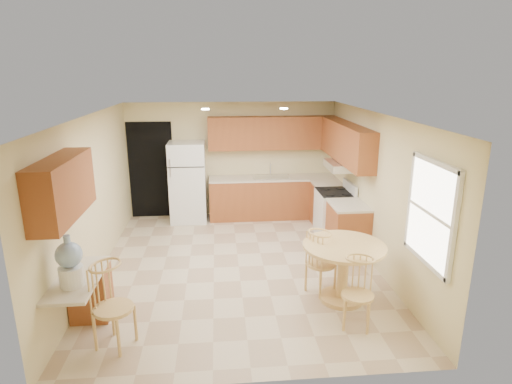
{
  "coord_description": "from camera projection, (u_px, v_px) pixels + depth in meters",
  "views": [
    {
      "loc": [
        -0.3,
        -6.49,
        3.15
      ],
      "look_at": [
        0.32,
        0.3,
        1.2
      ],
      "focal_mm": 30.0,
      "sensor_mm": 36.0,
      "label": 1
    }
  ],
  "objects": [
    {
      "name": "floor",
      "position": [
        239.0,
        267.0,
        7.11
      ],
      "size": [
        5.5,
        5.5,
        0.0
      ],
      "primitive_type": "plane",
      "color": "#CCB794",
      "rests_on": "ground"
    },
    {
      "name": "base_cab_right_b",
      "position": [
        348.0,
        230.0,
        7.54
      ],
      "size": [
        0.6,
        0.8,
        0.87
      ],
      "primitive_type": "cube",
      "color": "#A05328",
      "rests_on": "floor"
    },
    {
      "name": "counter_right_a",
      "position": [
        328.0,
        184.0,
        8.81
      ],
      "size": [
        0.63,
        0.59,
        0.04
      ],
      "primitive_type": "cube",
      "color": "beige",
      "rests_on": "base_cab_right_a"
    },
    {
      "name": "window",
      "position": [
        431.0,
        213.0,
        5.12
      ],
      "size": [
        0.06,
        1.12,
        1.3
      ],
      "color": "white",
      "rests_on": "wall_right"
    },
    {
      "name": "upper_cab_left",
      "position": [
        62.0,
        188.0,
        4.89
      ],
      "size": [
        0.33,
        1.4,
        0.7
      ],
      "primitive_type": "cube",
      "color": "#A05328",
      "rests_on": "wall_left"
    },
    {
      "name": "chair_table_b",
      "position": [
        361.0,
        290.0,
        5.23
      ],
      "size": [
        0.4,
        0.44,
        0.91
      ],
      "rotation": [
        0.0,
        0.0,
        2.8
      ],
      "color": "#E0B670",
      "rests_on": "floor"
    },
    {
      "name": "counter_right_b",
      "position": [
        349.0,
        205.0,
        7.42
      ],
      "size": [
        0.63,
        0.8,
        0.04
      ],
      "primitive_type": "cube",
      "color": "beige",
      "rests_on": "base_cab_right_b"
    },
    {
      "name": "upper_cab_back",
      "position": [
        272.0,
        133.0,
        9.15
      ],
      "size": [
        2.75,
        0.33,
        0.7
      ],
      "primitive_type": "cube",
      "color": "#A05328",
      "rests_on": "wall_back"
    },
    {
      "name": "desk_top",
      "position": [
        78.0,
        279.0,
        5.1
      ],
      "size": [
        0.5,
        1.2,
        0.04
      ],
      "primitive_type": "cube",
      "color": "beige",
      "rests_on": "desk_pedestal"
    },
    {
      "name": "stove",
      "position": [
        334.0,
        214.0,
        8.28
      ],
      "size": [
        0.65,
        0.76,
        1.09
      ],
      "color": "white",
      "rests_on": "floor"
    },
    {
      "name": "desk_pedestal",
      "position": [
        91.0,
        292.0,
        5.57
      ],
      "size": [
        0.48,
        0.42,
        0.72
      ],
      "primitive_type": "cube",
      "color": "#A05328",
      "rests_on": "floor"
    },
    {
      "name": "sink",
      "position": [
        271.0,
        177.0,
        9.28
      ],
      "size": [
        0.78,
        0.44,
        0.01
      ],
      "primitive_type": "cube",
      "color": "silver",
      "rests_on": "counter_back"
    },
    {
      "name": "wall_left",
      "position": [
        92.0,
        198.0,
        6.57
      ],
      "size": [
        0.02,
        5.5,
        2.5
      ],
      "primitive_type": "cube",
      "color": "beige",
      "rests_on": "floor"
    },
    {
      "name": "can_light_b",
      "position": [
        284.0,
        109.0,
        7.65
      ],
      "size": [
        0.14,
        0.14,
        0.02
      ],
      "primitive_type": "cylinder",
      "color": "white",
      "rests_on": "ceiling"
    },
    {
      "name": "ceiling",
      "position": [
        237.0,
        115.0,
        6.42
      ],
      "size": [
        4.5,
        5.5,
        0.02
      ],
      "primitive_type": "cube",
      "color": "white",
      "rests_on": "wall_back"
    },
    {
      "name": "water_crock",
      "position": [
        70.0,
        263.0,
        4.83
      ],
      "size": [
        0.3,
        0.3,
        0.61
      ],
      "color": "white",
      "rests_on": "desk_top"
    },
    {
      "name": "range_hood",
      "position": [
        341.0,
        166.0,
        8.02
      ],
      "size": [
        0.5,
        0.76,
        0.14
      ],
      "primitive_type": "cube",
      "color": "silver",
      "rests_on": "upper_cab_right"
    },
    {
      "name": "chair_desk",
      "position": [
        110.0,
        302.0,
        4.82
      ],
      "size": [
        0.46,
        0.59,
        1.03
      ],
      "rotation": [
        0.0,
        0.0,
        -2.0
      ],
      "color": "#E0B670",
      "rests_on": "floor"
    },
    {
      "name": "wall_front",
      "position": [
        252.0,
        274.0,
        4.13
      ],
      "size": [
        4.5,
        0.02,
        2.5
      ],
      "primitive_type": "cube",
      "color": "beige",
      "rests_on": "floor"
    },
    {
      "name": "can_light_a",
      "position": [
        205.0,
        109.0,
        7.53
      ],
      "size": [
        0.14,
        0.14,
        0.02
      ],
      "primitive_type": "cylinder",
      "color": "white",
      "rests_on": "ceiling"
    },
    {
      "name": "wall_back",
      "position": [
        232.0,
        160.0,
        9.4
      ],
      "size": [
        4.5,
        0.02,
        2.5
      ],
      "primitive_type": "cube",
      "color": "beige",
      "rests_on": "floor"
    },
    {
      "name": "base_cab_right_a",
      "position": [
        327.0,
        205.0,
        8.94
      ],
      "size": [
        0.6,
        0.59,
        0.87
      ],
      "primitive_type": "cube",
      "color": "#A05328",
      "rests_on": "floor"
    },
    {
      "name": "wall_right",
      "position": [
        376.0,
        191.0,
        6.96
      ],
      "size": [
        0.02,
        5.5,
        2.5
      ],
      "primitive_type": "cube",
      "color": "beige",
      "rests_on": "floor"
    },
    {
      "name": "dining_table",
      "position": [
        343.0,
        264.0,
        5.94
      ],
      "size": [
        1.14,
        1.14,
        0.84
      ],
      "rotation": [
        0.0,
        0.0,
        0.2
      ],
      "color": "#E0B670",
      "rests_on": "floor"
    },
    {
      "name": "refrigerator",
      "position": [
        188.0,
        182.0,
        9.09
      ],
      "size": [
        0.75,
        0.73,
        1.71
      ],
      "color": "white",
      "rests_on": "floor"
    },
    {
      "name": "counter_back",
      "position": [
        273.0,
        178.0,
        9.29
      ],
      "size": [
        2.75,
        0.63,
        0.04
      ],
      "primitive_type": "cube",
      "color": "beige",
      "rests_on": "base_cab_back"
    },
    {
      "name": "upper_cab_right",
      "position": [
        346.0,
        143.0,
        7.94
      ],
      "size": [
        0.33,
        2.42,
        0.7
      ],
      "primitive_type": "cube",
      "color": "#A05328",
      "rests_on": "wall_right"
    },
    {
      "name": "chair_table_a",
      "position": [
        323.0,
        258.0,
        6.06
      ],
      "size": [
        0.42,
        0.53,
        0.94
      ],
      "rotation": [
        0.0,
        0.0,
        -1.02
      ],
      "color": "#E0B670",
      "rests_on": "floor"
    },
    {
      "name": "base_cab_back",
      "position": [
        272.0,
        198.0,
        9.41
      ],
      "size": [
        2.75,
        0.6,
        0.87
      ],
      "primitive_type": "cube",
      "color": "#A05328",
      "rests_on": "floor"
    },
    {
      "name": "doorway",
      "position": [
        151.0,
        170.0,
        9.29
      ],
      "size": [
        0.9,
        0.02,
        2.1
      ],
      "primitive_type": "cube",
      "color": "black",
      "rests_on": "floor"
    }
  ]
}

